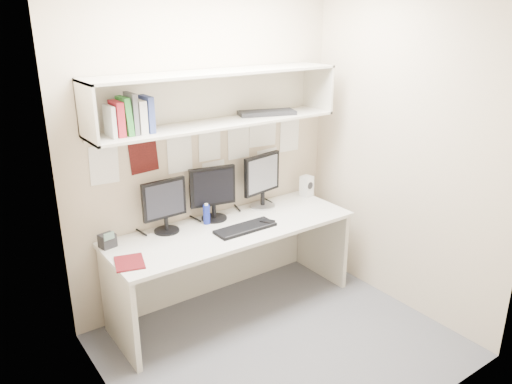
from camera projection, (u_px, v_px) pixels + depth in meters
floor at (281, 345)px, 3.69m from camera, size 2.40×2.00×0.01m
wall_back at (207, 147)px, 4.02m from camera, size 2.40×0.02×2.60m
wall_front at (409, 230)px, 2.49m from camera, size 2.40×0.02×2.60m
wall_left at (104, 220)px, 2.60m from camera, size 0.02×2.00×2.60m
wall_right at (404, 151)px, 3.91m from camera, size 0.02×2.00×2.60m
desk at (233, 267)px, 4.07m from camera, size 2.00×0.70×0.73m
overhead_hutch at (215, 97)px, 3.77m from camera, size 2.00×0.38×0.40m
pinned_papers at (208, 153)px, 4.03m from camera, size 1.92×0.01×0.48m
monitor_left at (165, 203)px, 3.78m from camera, size 0.36×0.20×0.41m
monitor_center at (213, 191)px, 4.01m from camera, size 0.38×0.21×0.44m
monitor_right at (262, 178)px, 4.27m from camera, size 0.40×0.22×0.47m
keyboard at (245, 228)px, 3.88m from camera, size 0.50×0.18×0.02m
mouse at (267, 222)px, 3.98m from camera, size 0.11×0.13×0.03m
speaker at (307, 186)px, 4.57m from camera, size 0.11×0.11×0.19m
blue_bottle at (207, 214)px, 3.97m from camera, size 0.05×0.05×0.17m
maroon_notebook at (129, 263)px, 3.36m from camera, size 0.24×0.27×0.01m
desk_phone at (107, 240)px, 3.58m from camera, size 0.12×0.12×0.13m
book_stack at (130, 116)px, 3.37m from camera, size 0.30×0.17×0.28m
hutch_tray at (267, 113)px, 4.05m from camera, size 0.49×0.32×0.03m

